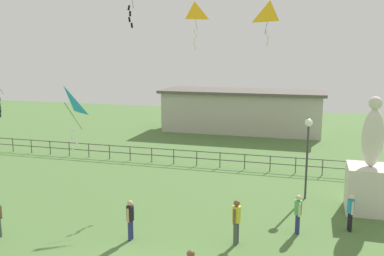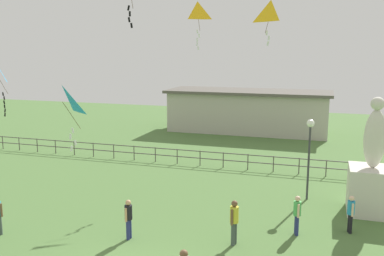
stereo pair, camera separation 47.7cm
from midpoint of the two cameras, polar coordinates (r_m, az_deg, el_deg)
The scene contains 11 objects.
statue_monument at distance 20.09m, azimuth 22.18°, elevation -6.25°, with size 1.89×1.89×5.11m.
lamppost at distance 20.55m, azimuth 14.71°, elevation -1.59°, with size 0.36×0.36×3.88m.
person_1 at distance 17.89m, azimuth 19.87°, elevation -10.36°, with size 0.28×0.44×1.50m.
person_2 at distance 15.81m, azimuth 5.13°, elevation -12.12°, with size 0.31×0.50×1.70m.
person_3 at distance 16.33m, azimuth -9.17°, elevation -11.79°, with size 0.29×0.47×1.55m.
person_6 at distance 17.07m, azimuth 13.31°, elevation -10.90°, with size 0.29×0.46×1.56m.
kite_3 at distance 15.17m, azimuth -17.65°, elevation 3.06°, with size 1.09×1.02×2.31m.
kite_6 at distance 18.68m, azimuth 9.70°, elevation 15.06°, with size 1.06×0.87×1.88m.
kite_8 at distance 23.71m, azimuth -0.25°, elevation 15.10°, with size 1.13×1.08×2.50m.
waterfront_railing at distance 25.78m, azimuth 3.01°, elevation -3.96°, with size 36.01×0.06×0.95m.
pavilion_building at distance 37.22m, azimuth 6.39°, elevation 2.34°, with size 14.00×5.06×3.62m.
Camera 1 is at (5.10, -10.40, 7.03)m, focal length 39.58 mm.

